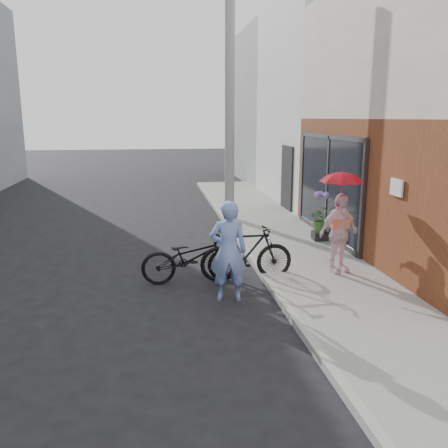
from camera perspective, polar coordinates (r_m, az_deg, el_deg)
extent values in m
plane|color=black|center=(8.22, -0.28, -8.92)|extent=(80.00, 80.00, 0.00)
cube|color=gray|center=(10.51, 9.56, -3.89)|extent=(2.20, 24.00, 0.12)
cube|color=#9E9E99|center=(10.22, 3.34, -4.22)|extent=(0.12, 24.00, 0.12)
cube|color=black|center=(11.97, 12.42, 4.38)|extent=(0.06, 3.80, 2.40)
cube|color=white|center=(8.94, 20.05, 4.15)|extent=(0.04, 0.40, 0.30)
cube|color=silver|center=(18.53, 18.61, 13.51)|extent=(8.00, 6.00, 7.00)
cube|color=gray|center=(24.99, 11.19, 13.54)|extent=(8.00, 8.00, 7.00)
cylinder|color=#9E9E99|center=(13.75, 0.69, 14.65)|extent=(0.28, 0.28, 7.00)
imported|color=#7792D4|center=(7.88, 0.52, -3.30)|extent=(0.66, 0.47, 1.72)
imported|color=black|center=(8.85, -3.93, -4.00)|extent=(1.89, 0.73, 0.98)
imported|color=black|center=(8.96, 2.73, -3.51)|extent=(1.79, 0.56, 1.06)
imported|color=silver|center=(9.25, 13.64, -1.07)|extent=(0.97, 0.66, 1.53)
imported|color=red|center=(9.06, 14.01, 5.73)|extent=(0.77, 0.77, 0.68)
cube|color=black|center=(11.77, 11.53, -1.38)|extent=(0.40, 0.40, 0.20)
imported|color=#3C6B2A|center=(11.68, 11.62, 0.62)|extent=(0.58, 0.50, 0.64)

